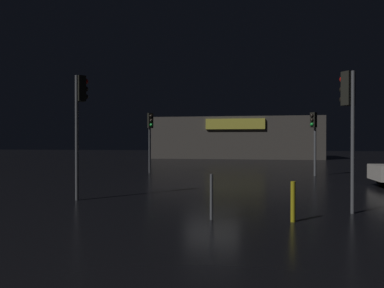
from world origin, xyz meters
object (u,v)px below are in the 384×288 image
Objects in this scene: traffic_signal_cross_left at (80,107)px; store_building at (236,138)px; traffic_signal_cross_right at (348,104)px; traffic_signal_main at (314,131)px; traffic_signal_opposite at (150,128)px.

store_building is at bearing 81.85° from traffic_signal_cross_left.
store_building reaches higher than traffic_signal_cross_right.
traffic_signal_cross_left is (-9.91, -10.04, 0.57)m from traffic_signal_main.
traffic_signal_cross_left is at bearing -98.15° from store_building.
store_building is 5.08× the size of traffic_signal_opposite.
traffic_signal_opposite is at bearing 129.60° from traffic_signal_cross_right.
store_building is at bearing 103.35° from traffic_signal_main.
traffic_signal_cross_left is at bearing -88.02° from traffic_signal_opposite.
traffic_signal_opposite reaches higher than traffic_signal_main.
traffic_signal_cross_left reaches higher than traffic_signal_cross_right.
traffic_signal_main is at bearing 84.26° from traffic_signal_cross_right.
traffic_signal_main is 10.27m from traffic_signal_opposite.
store_building is 33.38m from traffic_signal_cross_right.
store_building is 4.52× the size of traffic_signal_cross_left.
store_building is 32.63m from traffic_signal_cross_left.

